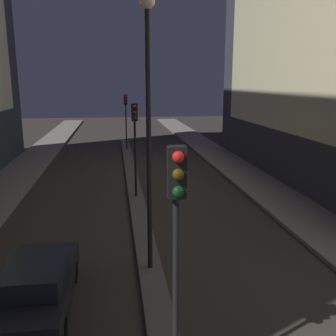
# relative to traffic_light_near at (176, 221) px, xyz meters

# --- Properties ---
(median_strip) EXTENTS (0.79, 36.98, 0.14)m
(median_strip) POSITION_rel_traffic_light_near_xyz_m (0.00, 15.19, -3.67)
(median_strip) COLOR #56544F
(median_strip) RESTS_ON ground
(traffic_light_near) EXTENTS (0.32, 0.42, 4.93)m
(traffic_light_near) POSITION_rel_traffic_light_near_xyz_m (0.00, 0.00, 0.00)
(traffic_light_near) COLOR black
(traffic_light_near) RESTS_ON median_strip
(traffic_light_mid) EXTENTS (0.32, 0.42, 4.93)m
(traffic_light_mid) POSITION_rel_traffic_light_near_xyz_m (0.00, 13.19, 0.00)
(traffic_light_mid) COLOR black
(traffic_light_mid) RESTS_ON median_strip
(traffic_light_far) EXTENTS (0.32, 0.42, 4.93)m
(traffic_light_far) POSITION_rel_traffic_light_near_xyz_m (0.00, 27.77, 0.00)
(traffic_light_far) COLOR black
(traffic_light_far) RESTS_ON median_strip
(street_lamp) EXTENTS (0.45, 0.45, 8.44)m
(street_lamp) POSITION_rel_traffic_light_near_xyz_m (0.00, 5.21, 1.74)
(street_lamp) COLOR black
(street_lamp) RESTS_ON median_strip
(car_left_lane) EXTENTS (1.78, 4.57, 1.56)m
(car_left_lane) POSITION_rel_traffic_light_near_xyz_m (-3.22, 3.35, -2.96)
(car_left_lane) COLOR black
(car_left_lane) RESTS_ON ground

